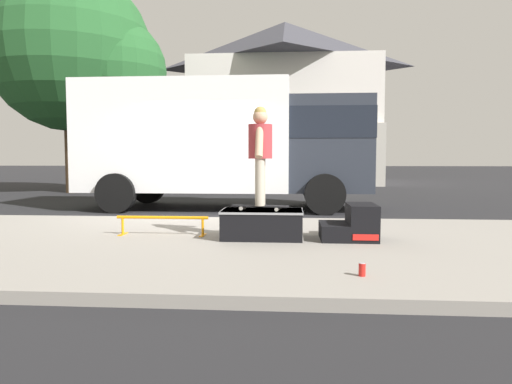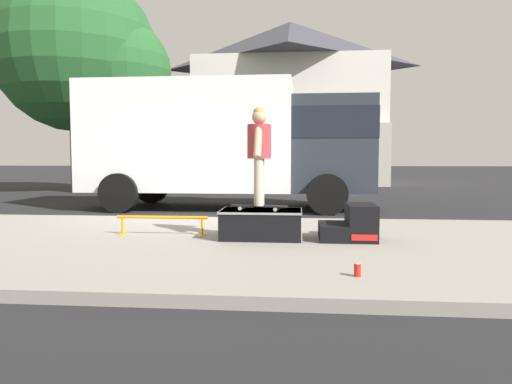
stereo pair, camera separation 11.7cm
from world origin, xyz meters
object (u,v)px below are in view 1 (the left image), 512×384
object	(u,v)px
skate_box	(262,223)
grind_rail	(162,221)
soda_can	(362,270)
box_truck	(227,139)
kicker_ramp	(353,225)
skater_kid	(260,147)
skateboard	(260,206)
street_tree_main	(79,56)

from	to	relation	value
skate_box	grind_rail	distance (m)	1.47
soda_can	box_truck	distance (m)	7.49
box_truck	grind_rail	bearing A→B (deg)	-93.29
box_truck	skate_box	bearing A→B (deg)	-76.53
skate_box	kicker_ramp	bearing A→B (deg)	-0.02
skater_kid	box_truck	world-z (taller)	box_truck
kicker_ramp	grind_rail	world-z (taller)	kicker_ramp
skateboard	soda_can	bearing A→B (deg)	-60.90
kicker_ramp	skater_kid	bearing A→B (deg)	-177.60
box_truck	soda_can	bearing A→B (deg)	-72.08
skateboard	skater_kid	world-z (taller)	skater_kid
skateboard	box_truck	world-z (taller)	box_truck
soda_can	skateboard	bearing A→B (deg)	119.10
skater_kid	skate_box	bearing A→B (deg)	64.18
kicker_ramp	skater_kid	xyz separation A→B (m)	(-1.28, -0.05, 1.06)
skate_box	skater_kid	size ratio (longest dim) A/B	0.83
grind_rail	skate_box	bearing A→B (deg)	-5.73
kicker_ramp	soda_can	bearing A→B (deg)	-95.07
skateboard	street_tree_main	world-z (taller)	street_tree_main
grind_rail	soda_can	bearing A→B (deg)	-40.59
kicker_ramp	skateboard	xyz separation A→B (m)	(-1.28, -0.05, 0.25)
skate_box	kicker_ramp	xyz separation A→B (m)	(1.25, -0.00, -0.01)
grind_rail	street_tree_main	size ratio (longest dim) A/B	0.17
street_tree_main	kicker_ramp	bearing A→B (deg)	-49.58
street_tree_main	skater_kid	bearing A→B (deg)	-54.31
kicker_ramp	street_tree_main	xyz separation A→B (m)	(-8.39, 9.85, 4.57)
grind_rail	skateboard	distance (m)	1.47
skate_box	soda_can	distance (m)	2.29
skate_box	box_truck	bearing A→B (deg)	103.47
soda_can	street_tree_main	size ratio (longest dim) A/B	0.02
grind_rail	skater_kid	world-z (taller)	skater_kid
skateboard	skate_box	bearing A→B (deg)	64.18
skate_box	grind_rail	world-z (taller)	skate_box
skater_kid	street_tree_main	size ratio (longest dim) A/B	0.17
skater_kid	street_tree_main	bearing A→B (deg)	125.69
soda_can	kicker_ramp	bearing A→B (deg)	84.93
grind_rail	soda_can	world-z (taller)	grind_rail
grind_rail	street_tree_main	xyz separation A→B (m)	(-5.68, 9.71, 4.56)
kicker_ramp	skateboard	bearing A→B (deg)	-177.60
skate_box	skateboard	bearing A→B (deg)	-115.82
soda_can	skater_kid	bearing A→B (deg)	119.10
skate_box	skater_kid	distance (m)	1.05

